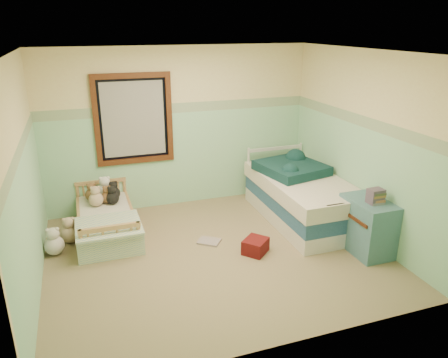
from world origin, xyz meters
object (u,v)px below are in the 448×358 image
object	(u,v)px
plush_floor_cream	(54,245)
dresser	(367,226)
plush_floor_tan	(70,234)
red_pillow	(255,246)
toddler_bed_frame	(107,227)
floor_book	(209,241)
twin_bed_frame	(301,212)

from	to	relation	value
plush_floor_cream	dresser	distance (m)	4.02
plush_floor_tan	dresser	world-z (taller)	dresser
plush_floor_cream	red_pillow	size ratio (longest dim) A/B	0.83
plush_floor_tan	toddler_bed_frame	bearing A→B (deg)	13.40
red_pillow	floor_book	bearing A→B (deg)	136.29
plush_floor_cream	plush_floor_tan	size ratio (longest dim) A/B	1.02
plush_floor_cream	twin_bed_frame	distance (m)	3.50
plush_floor_tan	floor_book	xyz separation A→B (m)	(1.77, -0.62, -0.11)
toddler_bed_frame	red_pillow	xyz separation A→B (m)	(1.76, -1.20, -0.00)
twin_bed_frame	floor_book	size ratio (longest dim) A/B	7.02
plush_floor_tan	floor_book	world-z (taller)	plush_floor_tan
plush_floor_tan	dresser	distance (m)	3.93
toddler_bed_frame	floor_book	distance (m)	1.48
toddler_bed_frame	plush_floor_cream	bearing A→B (deg)	-150.08
plush_floor_tan	twin_bed_frame	world-z (taller)	plush_floor_tan
plush_floor_cream	twin_bed_frame	world-z (taller)	plush_floor_cream
twin_bed_frame	red_pillow	world-z (taller)	twin_bed_frame
plush_floor_tan	red_pillow	size ratio (longest dim) A/B	0.81
dresser	red_pillow	world-z (taller)	dresser
twin_bed_frame	floor_book	bearing A→B (deg)	-170.89
toddler_bed_frame	twin_bed_frame	world-z (taller)	twin_bed_frame
plush_floor_cream	plush_floor_tan	xyz separation A→B (m)	(0.19, 0.28, -0.00)
toddler_bed_frame	dresser	distance (m)	3.53
plush_floor_cream	twin_bed_frame	size ratio (longest dim) A/B	0.12
plush_floor_cream	plush_floor_tan	bearing A→B (deg)	55.41
dresser	plush_floor_tan	bearing A→B (deg)	157.62
plush_floor_cream	floor_book	world-z (taller)	plush_floor_cream
dresser	red_pillow	distance (m)	1.46
plush_floor_tan	floor_book	size ratio (longest dim) A/B	0.86
plush_floor_tan	red_pillow	xyz separation A→B (m)	(2.26, -1.08, -0.03)
toddler_bed_frame	red_pillow	bearing A→B (deg)	-34.15
toddler_bed_frame	plush_floor_tan	distance (m)	0.51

